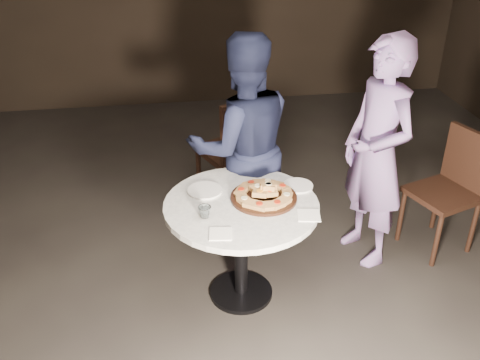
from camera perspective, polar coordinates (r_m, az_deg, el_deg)
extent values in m
plane|color=black|center=(3.59, 1.82, -11.60)|extent=(7.00, 7.00, 0.00)
cylinder|color=black|center=(3.55, 0.12, -11.82)|extent=(0.52, 0.52, 0.03)
cylinder|color=black|center=(3.34, 0.13, -7.54)|extent=(0.11, 0.11, 0.64)
cylinder|color=silver|center=(3.16, 0.14, -2.79)|extent=(1.19, 1.19, 0.04)
cylinder|color=black|center=(3.19, 2.54, -1.88)|extent=(0.42, 0.42, 0.02)
cube|color=#A3733F|center=(3.25, 4.55, -0.85)|extent=(0.10, 0.11, 0.04)
cylinder|color=#B7250E|center=(3.24, 4.56, -0.58)|extent=(0.05, 0.05, 0.01)
cube|color=#A3733F|center=(3.28, 3.86, -0.51)|extent=(0.11, 0.10, 0.04)
cube|color=#A3733F|center=(3.29, 2.99, -0.32)|extent=(0.10, 0.09, 0.04)
cylinder|color=beige|center=(3.29, 3.00, -0.05)|extent=(0.05, 0.05, 0.01)
cube|color=#A3733F|center=(3.29, 2.06, -0.31)|extent=(0.09, 0.08, 0.04)
cube|color=#A3733F|center=(3.28, 1.20, -0.47)|extent=(0.10, 0.09, 0.04)
cylinder|color=#B7250E|center=(3.27, 1.20, -0.20)|extent=(0.05, 0.05, 0.01)
cube|color=#A3733F|center=(3.24, 0.52, -0.80)|extent=(0.10, 0.11, 0.04)
cube|color=#A3733F|center=(3.20, 0.14, -1.23)|extent=(0.10, 0.11, 0.04)
cylinder|color=#B7250E|center=(3.19, 0.14, -0.96)|extent=(0.05, 0.05, 0.01)
cube|color=#A3733F|center=(3.15, 0.11, -1.73)|extent=(0.08, 0.09, 0.04)
cube|color=#A3733F|center=(3.11, 0.47, -2.20)|extent=(0.10, 0.10, 0.04)
cylinder|color=beige|center=(3.10, 0.47, -1.92)|extent=(0.05, 0.05, 0.01)
cube|color=#A3733F|center=(3.08, 1.16, -2.58)|extent=(0.11, 0.10, 0.04)
cube|color=#A3733F|center=(3.06, 2.08, -2.80)|extent=(0.11, 0.10, 0.04)
cylinder|color=#B7250E|center=(3.05, 2.09, -2.51)|extent=(0.05, 0.05, 0.01)
cube|color=#A3733F|center=(3.06, 3.08, -2.81)|extent=(0.08, 0.07, 0.04)
cube|color=#A3733F|center=(3.08, 3.99, -2.62)|extent=(0.10, 0.10, 0.04)
cylinder|color=#B7250E|center=(3.07, 4.01, -2.34)|extent=(0.05, 0.05, 0.01)
cube|color=#A3733F|center=(3.12, 4.67, -2.25)|extent=(0.11, 0.10, 0.04)
cube|color=#A3733F|center=(3.16, 5.00, -1.79)|extent=(0.09, 0.10, 0.04)
cylinder|color=beige|center=(3.15, 5.01, -1.51)|extent=(0.05, 0.05, 0.01)
cube|color=#A3733F|center=(3.21, 4.95, -1.30)|extent=(0.07, 0.09, 0.04)
cube|color=#A3733F|center=(3.20, 2.99, -0.77)|extent=(0.08, 0.09, 0.03)
cylinder|color=#2D6B1E|center=(3.19, 3.00, -0.49)|extent=(0.05, 0.05, 0.01)
cube|color=#A3733F|center=(3.18, 1.89, -0.87)|extent=(0.10, 0.09, 0.03)
cylinder|color=beige|center=(3.18, 1.90, -0.59)|extent=(0.05, 0.05, 0.01)
cube|color=#A3733F|center=(3.13, 2.13, -1.44)|extent=(0.10, 0.09, 0.04)
cylinder|color=orange|center=(3.12, 2.13, -1.16)|extent=(0.05, 0.05, 0.01)
cube|color=#A3733F|center=(3.14, 3.24, -1.33)|extent=(0.09, 0.07, 0.04)
cylinder|color=#B7250E|center=(3.14, 3.25, -1.05)|extent=(0.04, 0.04, 0.01)
cube|color=#A3733F|center=(3.20, 2.99, -0.77)|extent=(0.10, 0.08, 0.03)
cylinder|color=#2D6B1E|center=(3.19, 3.00, -0.49)|extent=(0.05, 0.05, 0.01)
cube|color=#A3733F|center=(3.15, 3.07, -0.72)|extent=(0.10, 0.09, 0.04)
cylinder|color=beige|center=(3.14, 3.08, -0.44)|extent=(0.05, 0.05, 0.01)
cube|color=#A3733F|center=(3.15, 3.01, -0.64)|extent=(0.09, 0.08, 0.04)
cylinder|color=beige|center=(3.14, 3.02, -0.36)|extent=(0.04, 0.04, 0.01)
cylinder|color=white|center=(3.27, -3.77, -1.12)|extent=(0.27, 0.27, 0.01)
cylinder|color=white|center=(3.34, 6.19, -0.59)|extent=(0.24, 0.24, 0.01)
imported|color=silver|center=(3.01, -3.79, -3.41)|extent=(0.09, 0.09, 0.07)
cube|color=white|center=(2.88, -2.09, -5.75)|extent=(0.13, 0.13, 0.01)
cube|color=white|center=(3.06, 7.34, -3.75)|extent=(0.15, 0.15, 0.01)
cube|color=black|center=(4.20, -0.86, 3.14)|extent=(0.61, 0.61, 0.04)
cube|color=black|center=(3.92, 0.91, 5.13)|extent=(0.44, 0.23, 0.50)
cylinder|color=black|center=(4.56, -0.06, 1.86)|extent=(0.05, 0.05, 0.50)
cylinder|color=black|center=(4.38, -4.42, 0.56)|extent=(0.05, 0.05, 0.50)
cylinder|color=black|center=(4.27, 2.83, -0.20)|extent=(0.05, 0.05, 0.50)
cylinder|color=black|center=(4.08, -1.72, -1.69)|extent=(0.05, 0.05, 0.50)
cube|color=black|center=(3.99, 20.77, -1.45)|extent=(0.52, 0.52, 0.04)
cube|color=black|center=(4.04, 23.28, 1.93)|extent=(0.17, 0.40, 0.44)
cylinder|color=black|center=(4.08, 16.82, -3.58)|extent=(0.04, 0.04, 0.44)
cylinder|color=black|center=(3.89, 20.27, -5.99)|extent=(0.04, 0.04, 0.44)
cylinder|color=black|center=(4.31, 20.21, -2.33)|extent=(0.04, 0.04, 0.44)
cylinder|color=black|center=(4.13, 23.62, -4.54)|extent=(0.04, 0.04, 0.44)
imported|color=black|center=(3.62, 0.23, 3.57)|extent=(0.81, 0.66, 1.56)
imported|color=#78609B|center=(3.61, 14.38, 2.68)|extent=(0.52, 0.66, 1.58)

